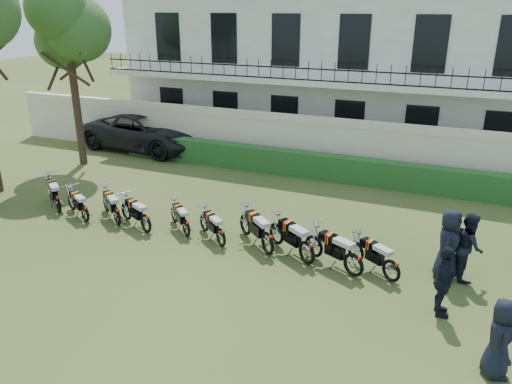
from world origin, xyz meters
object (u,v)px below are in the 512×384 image
Objects in this scene: motorcycle_2 at (117,212)px; motorcycle_9 at (392,266)px; motorcycle_5 at (221,233)px; motorcycle_6 at (268,238)px; motorcycle_4 at (186,224)px; officer_0 at (500,338)px; motorcycle_0 at (57,199)px; suv at (146,132)px; motorcycle_1 at (85,209)px; officer_3 at (448,244)px; tree_west_near at (67,22)px; officer_2 at (443,282)px; motorcycle_7 at (307,247)px; officer_4 at (468,246)px; motorcycle_3 at (145,219)px; motorcycle_8 at (354,259)px.

motorcycle_9 is at bearing -54.21° from motorcycle_2.
motorcycle_5 is 0.86× the size of motorcycle_6.
officer_0 is at bearing -68.50° from motorcycle_4.
motorcycle_4 is 6.04m from motorcycle_9.
motorcycle_0 is 7.99m from suv.
motorcycle_1 is 10.81m from officer_3.
motorcycle_0 is at bearing -56.94° from tree_west_near.
motorcycle_9 is 1.62m from officer_2.
officer_4 is (3.89, 0.96, 0.36)m from motorcycle_7.
motorcycle_7 is at bearing -54.64° from motorcycle_6.
motorcycle_1 is at bearing 118.50° from motorcycle_3.
motorcycle_0 is 0.27× the size of suv.
motorcycle_6 is 0.94× the size of motorcycle_7.
officer_2 is at bearing -95.40° from motorcycle_9.
motorcycle_8 reaches higher than motorcycle_5.
motorcycle_0 reaches higher than motorcycle_9.
motorcycle_2 reaches higher than motorcycle_9.
motorcycle_7 is (6.23, -0.05, 0.04)m from motorcycle_2.
motorcycle_5 is at bearing 70.28° from officer_2.
officer_3 is (12.11, 0.65, 0.43)m from motorcycle_0.
motorcycle_2 is 1.11× the size of motorcycle_5.
motorcycle_2 is 0.90× the size of motorcycle_7.
motorcycle_9 is 0.99× the size of officer_0.
motorcycle_6 reaches higher than motorcycle_2.
motorcycle_9 is at bearing -63.69° from motorcycle_3.
motorcycle_7 is at bearing 107.43° from officer_3.
tree_west_near is at bearing 68.95° from motorcycle_0.
officer_4 is (11.23, 1.10, 0.43)m from motorcycle_1.
suv reaches higher than motorcycle_6.
motorcycle_4 is at bearing -50.14° from motorcycle_2.
motorcycle_4 is 0.22× the size of suv.
motorcycle_9 is (4.79, -0.05, 0.03)m from motorcycle_5.
motorcycle_7 is 0.95× the size of motorcycle_8.
motorcycle_8 is at bearing 98.28° from officer_4.
motorcycle_6 is (2.66, -0.11, 0.09)m from motorcycle_4.
motorcycle_6 is 1.04× the size of motorcycle_9.
motorcycle_5 is at bearing -130.09° from suv.
officer_3 is at bearing -45.22° from motorcycle_4.
motorcycle_8 is (1.29, -0.14, -0.01)m from motorcycle_7.
motorcycle_9 is at bearing 41.29° from officer_2.
motorcycle_3 is 1.02× the size of officer_2.
motorcycle_1 is 6.18m from motorcycle_6.
tree_west_near is 9.89m from motorcycle_3.
motorcycle_4 is 1.26m from motorcycle_5.
officer_4 reaches higher than officer_2.
officer_2 is at bearing -59.15° from motorcycle_4.
officer_4 is (5.05, 0.86, 0.36)m from motorcycle_6.
motorcycle_3 is 2.51m from motorcycle_5.
motorcycle_0 is 1.05× the size of motorcycle_1.
motorcycle_9 is (7.30, 0.02, -0.01)m from motorcycle_3.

